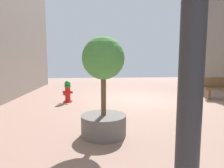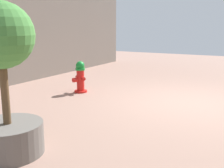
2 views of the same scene
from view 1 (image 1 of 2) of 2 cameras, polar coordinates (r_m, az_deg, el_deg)
ground_plane at (r=8.29m, az=7.47°, el=-4.61°), size 23.40×23.40×0.00m
fire_hydrant at (r=7.80m, az=-13.30°, el=-2.21°), size 0.43×0.41×0.87m
bench_near at (r=9.48m, az=30.71°, el=-1.06°), size 1.66×0.80×0.95m
planter_tree at (r=4.04m, az=-2.60°, el=0.06°), size 0.99×0.99×2.14m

